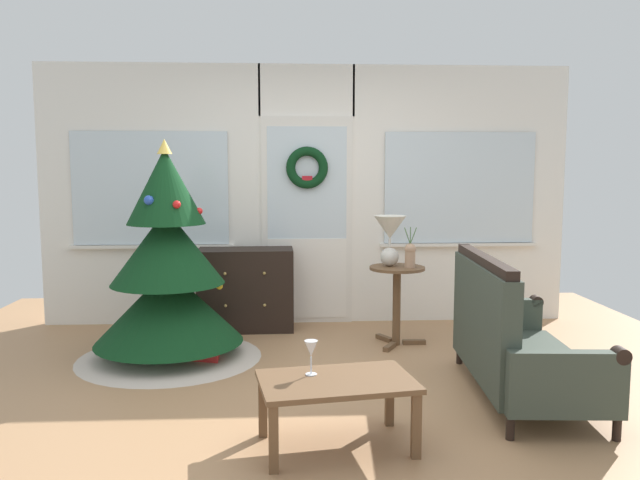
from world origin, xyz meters
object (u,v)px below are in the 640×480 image
(dresser_cabinet, at_px, (246,289))
(wine_glass, at_px, (311,350))
(gift_box, at_px, (204,350))
(table_lamp, at_px, (390,234))
(flower_vase, at_px, (410,254))
(side_table, at_px, (397,289))
(coffee_table, at_px, (337,389))
(settee_sofa, at_px, (511,341))
(christmas_tree, at_px, (168,280))

(dresser_cabinet, relative_size, wine_glass, 4.67)
(dresser_cabinet, bearing_deg, gift_box, -103.78)
(table_lamp, distance_m, flower_vase, 0.25)
(dresser_cabinet, relative_size, flower_vase, 2.60)
(side_table, xyz_separation_m, gift_box, (-1.61, -0.46, -0.38))
(side_table, distance_m, flower_vase, 0.34)
(coffee_table, distance_m, gift_box, 1.81)
(wine_glass, bearing_deg, coffee_table, -29.27)
(side_table, distance_m, table_lamp, 0.49)
(settee_sofa, bearing_deg, table_lamp, 114.95)
(flower_vase, bearing_deg, gift_box, -166.95)
(dresser_cabinet, distance_m, table_lamp, 1.53)
(settee_sofa, relative_size, flower_vase, 4.47)
(christmas_tree, height_order, coffee_table, christmas_tree)
(table_lamp, relative_size, coffee_table, 0.48)
(wine_glass, bearing_deg, table_lamp, 68.74)
(settee_sofa, bearing_deg, gift_box, 159.37)
(table_lamp, relative_size, wine_glass, 2.26)
(christmas_tree, bearing_deg, gift_box, -30.41)
(christmas_tree, relative_size, dresser_cabinet, 1.94)
(christmas_tree, height_order, settee_sofa, christmas_tree)
(table_lamp, relative_size, flower_vase, 1.26)
(dresser_cabinet, height_order, flower_vase, flower_vase)
(side_table, xyz_separation_m, coffee_table, (-0.68, -1.99, -0.16))
(dresser_cabinet, distance_m, wine_glass, 2.58)
(dresser_cabinet, distance_m, flower_vase, 1.65)
(christmas_tree, height_order, dresser_cabinet, christmas_tree)
(christmas_tree, xyz_separation_m, dresser_cabinet, (0.56, 0.89, -0.25))
(dresser_cabinet, distance_m, settee_sofa, 2.67)
(christmas_tree, height_order, wine_glass, christmas_tree)
(wine_glass, distance_m, gift_box, 1.71)
(christmas_tree, relative_size, side_table, 2.55)
(dresser_cabinet, xyz_separation_m, settee_sofa, (1.90, -1.88, -0.01))
(side_table, xyz_separation_m, flower_vase, (0.10, -0.06, 0.32))
(coffee_table, height_order, wine_glass, wine_glass)
(flower_vase, distance_m, coffee_table, 2.14)
(table_lamp, bearing_deg, wine_glass, -111.26)
(settee_sofa, bearing_deg, side_table, 113.40)
(christmas_tree, relative_size, gift_box, 7.72)
(dresser_cabinet, distance_m, coffee_table, 2.69)
(flower_vase, bearing_deg, dresser_cabinet, 155.16)
(side_table, relative_size, table_lamp, 1.58)
(dresser_cabinet, xyz_separation_m, table_lamp, (1.29, -0.57, 0.59))
(christmas_tree, relative_size, settee_sofa, 1.13)
(christmas_tree, distance_m, table_lamp, 1.91)
(wine_glass, relative_size, gift_box, 0.85)
(flower_vase, bearing_deg, table_lamp, 147.99)
(christmas_tree, relative_size, flower_vase, 5.06)
(christmas_tree, xyz_separation_m, flower_vase, (2.01, 0.22, 0.17))
(flower_vase, xyz_separation_m, gift_box, (-1.71, -0.40, -0.70))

